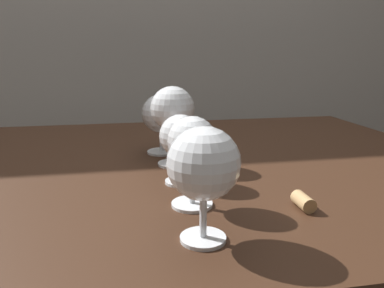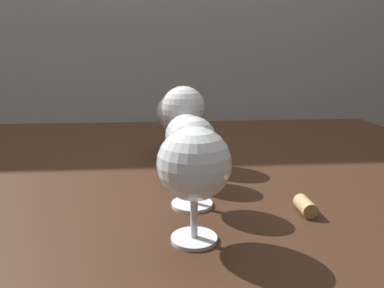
{
  "view_description": "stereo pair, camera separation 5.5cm",
  "coord_description": "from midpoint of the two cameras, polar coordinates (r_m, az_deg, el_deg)",
  "views": [
    {
      "loc": [
        -0.03,
        -0.76,
        0.97
      ],
      "look_at": [
        0.07,
        -0.24,
        0.83
      ],
      "focal_mm": 35.12,
      "sensor_mm": 36.0,
      "label": 1
    },
    {
      "loc": [
        0.03,
        -0.76,
        0.97
      ],
      "look_at": [
        0.07,
        -0.24,
        0.83
      ],
      "focal_mm": 35.12,
      "sensor_mm": 36.0,
      "label": 2
    }
  ],
  "objects": [
    {
      "name": "wine_glass_empty",
      "position": [
        0.75,
        0.78,
        5.17
      ],
      "size": [
        0.09,
        0.09,
        0.16
      ],
      "color": "white",
      "rests_on": "dining_table"
    },
    {
      "name": "wine_glass_white",
      "position": [
        0.85,
        -0.73,
        4.56
      ],
      "size": [
        0.09,
        0.09,
        0.13
      ],
      "color": "white",
      "rests_on": "dining_table"
    },
    {
      "name": "wine_glass_chardonnay",
      "position": [
        0.44,
        3.88,
        -3.13
      ],
      "size": [
        0.09,
        0.09,
        0.14
      ],
      "color": "white",
      "rests_on": "dining_table"
    },
    {
      "name": "wine_glass_pinot",
      "position": [
        0.54,
        2.86,
        0.09
      ],
      "size": [
        0.07,
        0.07,
        0.14
      ],
      "color": "white",
      "rests_on": "dining_table"
    },
    {
      "name": "cork",
      "position": [
        0.58,
        19.49,
        -8.93
      ],
      "size": [
        0.02,
        0.04,
        0.02
      ],
      "primitive_type": "cylinder",
      "rotation": [
        1.57,
        0.0,
        0.0
      ],
      "color": "tan",
      "rests_on": "dining_table"
    },
    {
      "name": "wine_glass_rose",
      "position": [
        0.65,
        1.59,
        0.97
      ],
      "size": [
        0.07,
        0.07,
        0.12
      ],
      "color": "white",
      "rests_on": "dining_table"
    },
    {
      "name": "dining_table",
      "position": [
        0.82,
        -4.39,
        -8.31
      ],
      "size": [
        1.42,
        0.93,
        0.74
      ],
      "color": "#382114",
      "rests_on": "ground_plane"
    }
  ]
}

